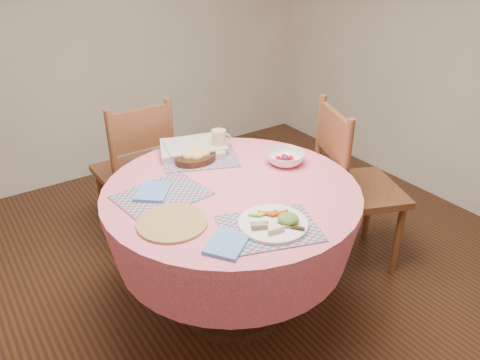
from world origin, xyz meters
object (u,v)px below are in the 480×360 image
object	(u,v)px
chair_back	(137,168)
fruit_bowl	(285,158)
wicker_trivet	(172,223)
dining_table	(232,222)
dinner_plate	(275,222)
latte_mug	(219,141)
bread_bowl	(196,156)
chair_right	(352,184)

from	to	relation	value
chair_back	fruit_bowl	distance (m)	1.03
wicker_trivet	dining_table	bearing A→B (deg)	17.27
dining_table	wicker_trivet	size ratio (longest dim) A/B	4.13
wicker_trivet	dinner_plate	xyz separation A→B (m)	(0.35, -0.26, 0.01)
dining_table	dinner_plate	world-z (taller)	dinner_plate
fruit_bowl	chair_back	bearing A→B (deg)	120.00
dining_table	dinner_plate	size ratio (longest dim) A/B	4.25
chair_back	dinner_plate	size ratio (longest dim) A/B	3.33
latte_mug	dinner_plate	bearing A→B (deg)	-105.08
chair_back	dinner_plate	bearing A→B (deg)	93.66
dinner_plate	latte_mug	world-z (taller)	latte_mug
bread_bowl	fruit_bowl	size ratio (longest dim) A/B	0.96
dinner_plate	fruit_bowl	distance (m)	0.60
bread_bowl	chair_back	bearing A→B (deg)	101.36
bread_bowl	latte_mug	world-z (taller)	latte_mug
chair_back	latte_mug	world-z (taller)	chair_back
bread_bowl	dining_table	bearing A→B (deg)	-90.54
chair_right	wicker_trivet	distance (m)	1.22
chair_right	wicker_trivet	world-z (taller)	chair_right
fruit_bowl	dining_table	bearing A→B (deg)	-170.42
dinner_plate	bread_bowl	world-z (taller)	bread_bowl
chair_back	bread_bowl	world-z (taller)	chair_back
chair_right	dinner_plate	distance (m)	0.95
wicker_trivet	fruit_bowl	bearing A→B (deg)	13.45
chair_back	dinner_plate	world-z (taller)	chair_back
dinner_plate	latte_mug	xyz separation A→B (m)	(0.20, 0.76, 0.05)
dining_table	chair_right	bearing A→B (deg)	-1.76
dining_table	latte_mug	distance (m)	0.50
dining_table	chair_right	size ratio (longest dim) A/B	1.22
wicker_trivet	dinner_plate	distance (m)	0.43
dining_table	chair_back	size ratio (longest dim) A/B	1.27
dining_table	chair_back	world-z (taller)	chair_back
chair_right	latte_mug	bearing A→B (deg)	79.99
chair_right	bread_bowl	xyz separation A→B (m)	(-0.82, 0.37, 0.25)
dining_table	chair_right	xyz separation A→B (m)	(0.82, -0.03, -0.02)
chair_back	latte_mug	distance (m)	0.68
dinner_plate	bread_bowl	bearing A→B (deg)	87.46
dining_table	chair_right	distance (m)	0.82
chair_right	latte_mug	world-z (taller)	chair_right
chair_back	latte_mug	xyz separation A→B (m)	(0.29, -0.54, 0.31)
dining_table	dinner_plate	bearing A→B (deg)	-94.38
chair_right	fruit_bowl	bearing A→B (deg)	100.91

